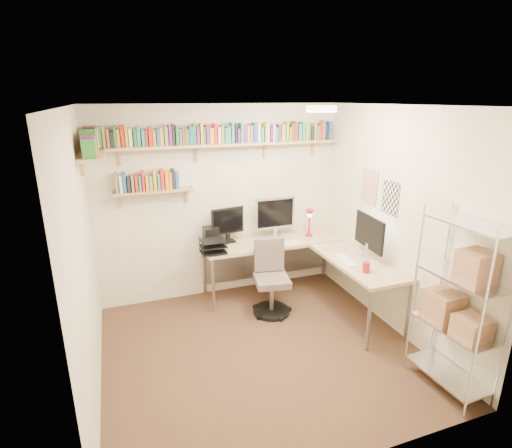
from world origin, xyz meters
The scene contains 6 objects.
ground centered at (0.00, 0.00, 0.00)m, with size 3.20×3.20×0.00m, color #42311C.
room_shell centered at (0.00, 0.00, 1.55)m, with size 3.24×3.04×2.52m.
wall_shelves centered at (-0.41, 1.30, 2.03)m, with size 3.12×1.09×0.80m.
corner_desk centered at (0.70, 0.96, 0.74)m, with size 2.00×1.95×1.30m.
office_chair centered at (0.41, 0.74, 0.39)m, with size 0.49×0.50×0.92m.
wire_rack centered at (1.42, -1.10, 0.90)m, with size 0.39×0.74×1.67m.
Camera 1 is at (-1.29, -3.41, 2.56)m, focal length 28.00 mm.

